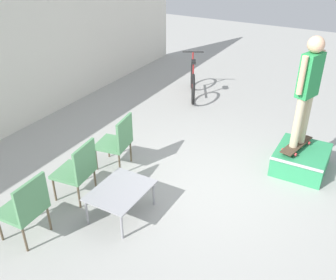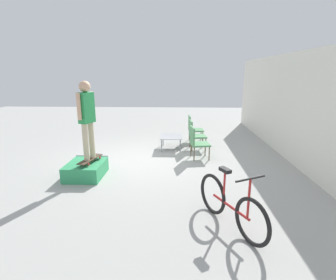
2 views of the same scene
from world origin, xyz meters
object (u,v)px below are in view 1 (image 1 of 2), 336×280
object	(u,v)px
person_skater	(308,84)
patio_chair_left	(26,206)
coffee_table	(120,192)
patio_chair_right	(118,140)
patio_chair_center	(78,169)
skate_ramp_box	(301,159)
bicycle	(193,81)
skateboard_on_ramp	(296,145)

from	to	relation	value
person_skater	patio_chair_left	size ratio (longest dim) A/B	1.92
coffee_table	patio_chair_right	distance (m)	1.27
patio_chair_right	patio_chair_center	bearing A→B (deg)	-9.46
coffee_table	patio_chair_center	xyz separation A→B (m)	(0.01, 0.77, 0.14)
patio_chair_left	skate_ramp_box	bearing A→B (deg)	138.62
patio_chair_right	bicycle	bearing A→B (deg)	175.58
skateboard_on_ramp	coffee_table	size ratio (longest dim) A/B	0.95
skateboard_on_ramp	patio_chair_center	xyz separation A→B (m)	(-2.48, 2.64, 0.09)
skateboard_on_ramp	patio_chair_right	world-z (taller)	patio_chair_right
skate_ramp_box	bicycle	distance (m)	3.68
skateboard_on_ramp	patio_chair_left	size ratio (longest dim) A/B	0.90
skateboard_on_ramp	patio_chair_center	distance (m)	3.62
patio_chair_center	skateboard_on_ramp	bearing A→B (deg)	126.11
skateboard_on_ramp	coffee_table	world-z (taller)	skateboard_on_ramp
bicycle	skateboard_on_ramp	bearing A→B (deg)	-151.92
skateboard_on_ramp	coffee_table	distance (m)	3.11
coffee_table	bicycle	bearing A→B (deg)	13.49
person_skater	coffee_table	world-z (taller)	person_skater
patio_chair_left	patio_chair_center	xyz separation A→B (m)	(0.99, 0.00, 0.00)
patio_chair_left	patio_chair_right	distance (m)	1.98
patio_chair_left	coffee_table	bearing A→B (deg)	138.94
patio_chair_left	patio_chair_center	distance (m)	0.99
patio_chair_right	bicycle	distance (m)	3.53
coffee_table	patio_chair_right	world-z (taller)	patio_chair_right
person_skater	patio_chair_right	size ratio (longest dim) A/B	1.92
skate_ramp_box	skateboard_on_ramp	distance (m)	0.28
person_skater	patio_chair_right	distance (m)	3.19
patio_chair_right	bicycle	size ratio (longest dim) A/B	0.61
patio_chair_left	patio_chair_right	bearing A→B (deg)	177.09
patio_chair_right	bicycle	world-z (taller)	bicycle
patio_chair_left	bicycle	world-z (taller)	bicycle
skate_ramp_box	patio_chair_center	xyz separation A→B (m)	(-2.48, 2.76, 0.35)
coffee_table	bicycle	size ratio (longest dim) A/B	0.59
skate_ramp_box	patio_chair_center	distance (m)	3.72
skate_ramp_box	bicycle	xyz separation A→B (m)	(2.02, 3.07, 0.21)
patio_chair_center	bicycle	world-z (taller)	bicycle
coffee_table	patio_chair_left	world-z (taller)	patio_chair_left
patio_chair_center	bicycle	bearing A→B (deg)	176.86
coffee_table	patio_chair_center	distance (m)	0.78
coffee_table	patio_chair_right	xyz separation A→B (m)	(1.00, 0.77, 0.14)
skateboard_on_ramp	coffee_table	xyz separation A→B (m)	(-2.49, 1.87, -0.05)
skateboard_on_ramp	bicycle	world-z (taller)	bicycle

